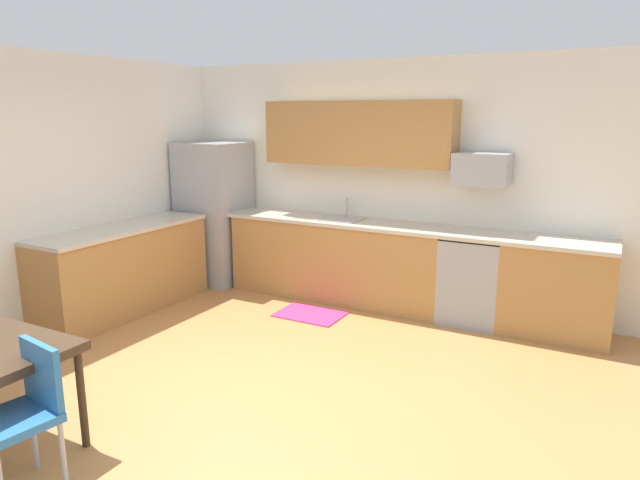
# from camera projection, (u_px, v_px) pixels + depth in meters

# --- Properties ---
(ground_plane) EXTENTS (12.00, 12.00, 0.00)m
(ground_plane) POSITION_uv_depth(u_px,v_px,m) (260.00, 388.00, 4.46)
(ground_plane) COLOR #B77F47
(wall_back) EXTENTS (5.80, 0.10, 2.70)m
(wall_back) POSITION_uv_depth(u_px,v_px,m) (389.00, 182.00, 6.44)
(wall_back) COLOR white
(wall_back) RESTS_ON ground
(wall_left) EXTENTS (0.10, 5.80, 2.70)m
(wall_left) POSITION_uv_depth(u_px,v_px,m) (25.00, 195.00, 5.40)
(wall_left) COLOR white
(wall_left) RESTS_ON ground
(cabinet_run_back) EXTENTS (2.54, 0.60, 0.90)m
(cabinet_run_back) POSITION_uv_depth(u_px,v_px,m) (337.00, 261.00, 6.56)
(cabinet_run_back) COLOR #AD7A42
(cabinet_run_back) RESTS_ON ground
(cabinet_run_back_right) EXTENTS (1.01, 0.60, 0.90)m
(cabinet_run_back_right) POSITION_uv_depth(u_px,v_px,m) (557.00, 290.00, 5.46)
(cabinet_run_back_right) COLOR #AD7A42
(cabinet_run_back_right) RESTS_ON ground
(cabinet_run_left) EXTENTS (0.60, 2.00, 0.90)m
(cabinet_run_left) POSITION_uv_depth(u_px,v_px,m) (124.00, 271.00, 6.12)
(cabinet_run_left) COLOR #AD7A42
(cabinet_run_left) RESTS_ON ground
(countertop_back) EXTENTS (4.80, 0.64, 0.04)m
(countertop_back) POSITION_uv_depth(u_px,v_px,m) (376.00, 224.00, 6.24)
(countertop_back) COLOR beige
(countertop_back) RESTS_ON cabinet_run_back
(countertop_left) EXTENTS (0.64, 2.00, 0.04)m
(countertop_left) POSITION_uv_depth(u_px,v_px,m) (120.00, 229.00, 6.02)
(countertop_left) COLOR beige
(countertop_left) RESTS_ON cabinet_run_left
(upper_cabinets_back) EXTENTS (2.20, 0.34, 0.70)m
(upper_cabinets_back) POSITION_uv_depth(u_px,v_px,m) (358.00, 133.00, 6.27)
(upper_cabinets_back) COLOR #AD7A42
(refrigerator) EXTENTS (0.76, 0.70, 1.76)m
(refrigerator) POSITION_uv_depth(u_px,v_px,m) (215.00, 213.00, 7.19)
(refrigerator) COLOR #9EA0A5
(refrigerator) RESTS_ON ground
(oven_range) EXTENTS (0.60, 0.60, 0.91)m
(oven_range) POSITION_uv_depth(u_px,v_px,m) (473.00, 278.00, 5.83)
(oven_range) COLOR #999BA0
(oven_range) RESTS_ON ground
(microwave) EXTENTS (0.54, 0.36, 0.32)m
(microwave) POSITION_uv_depth(u_px,v_px,m) (482.00, 169.00, 5.68)
(microwave) COLOR #9EA0A5
(sink_basin) EXTENTS (0.48, 0.40, 0.14)m
(sink_basin) POSITION_uv_depth(u_px,v_px,m) (340.00, 224.00, 6.45)
(sink_basin) COLOR #A5A8AD
(sink_basin) RESTS_ON countertop_back
(sink_faucet) EXTENTS (0.02, 0.02, 0.24)m
(sink_faucet) POSITION_uv_depth(u_px,v_px,m) (347.00, 208.00, 6.57)
(sink_faucet) COLOR #B2B5BA
(sink_faucet) RESTS_ON countertop_back
(chair_near_table) EXTENTS (0.46, 0.46, 0.85)m
(chair_near_table) POSITION_uv_depth(u_px,v_px,m) (25.00, 407.00, 3.18)
(chair_near_table) COLOR #2D72B7
(chair_near_table) RESTS_ON ground
(floor_mat) EXTENTS (0.70, 0.50, 0.01)m
(floor_mat) POSITION_uv_depth(u_px,v_px,m) (310.00, 314.00, 6.10)
(floor_mat) COLOR #CC3372
(floor_mat) RESTS_ON ground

